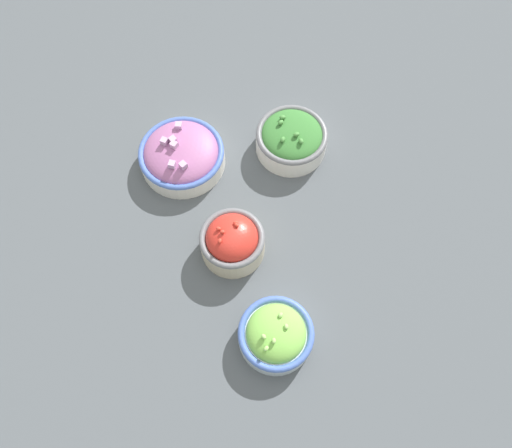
% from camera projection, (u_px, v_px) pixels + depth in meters
% --- Properties ---
extents(ground_plane, '(3.00, 3.00, 0.00)m').
position_uv_depth(ground_plane, '(256.00, 230.00, 0.97)').
color(ground_plane, '#4C5156').
extents(bowl_red_onion, '(0.17, 0.17, 0.08)m').
position_uv_depth(bowl_red_onion, '(182.00, 155.00, 1.00)').
color(bowl_red_onion, silver).
rests_on(bowl_red_onion, ground_plane).
extents(bowl_lettuce, '(0.13, 0.13, 0.07)m').
position_uv_depth(bowl_lettuce, '(274.00, 335.00, 0.85)').
color(bowl_lettuce, '#B2C1CC').
rests_on(bowl_lettuce, ground_plane).
extents(bowl_broccoli, '(0.15, 0.15, 0.07)m').
position_uv_depth(bowl_broccoli, '(291.00, 138.00, 1.02)').
color(bowl_broccoli, silver).
rests_on(bowl_broccoli, ground_plane).
extents(bowl_cherry_tomatoes, '(0.12, 0.12, 0.09)m').
position_uv_depth(bowl_cherry_tomatoes, '(232.00, 241.00, 0.91)').
color(bowl_cherry_tomatoes, beige).
rests_on(bowl_cherry_tomatoes, ground_plane).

